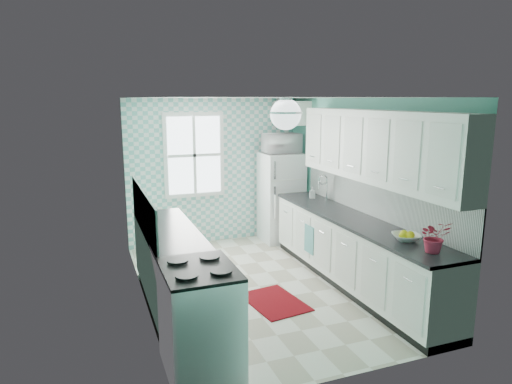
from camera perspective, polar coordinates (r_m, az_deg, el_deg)
name	(u,v)px	position (r m, az deg, el deg)	size (l,w,h in m)	color
floor	(259,287)	(6.31, 0.39, -11.76)	(3.00, 4.40, 0.02)	silver
ceiling	(259,97)	(5.79, 0.42, 11.80)	(3.00, 4.40, 0.02)	white
wall_back	(214,171)	(7.99, -5.32, 2.62)	(3.00, 0.02, 2.50)	#59B09B
wall_front	(352,246)	(4.01, 11.93, -6.67)	(3.00, 0.02, 2.50)	#59B09B
wall_left	(140,205)	(5.57, -14.25, -1.62)	(0.02, 4.40, 2.50)	#59B09B
wall_right	(359,188)	(6.60, 12.72, 0.49)	(0.02, 4.40, 2.50)	#59B09B
accent_wall	(214,171)	(7.97, -5.27, 2.59)	(3.00, 0.01, 2.50)	#70BCB4
window	(194,155)	(7.81, -7.74, 4.58)	(1.04, 0.05, 1.44)	white
backsplash_right	(374,198)	(6.28, 14.52, -0.67)	(0.02, 3.60, 0.51)	white
backsplash_left	(143,211)	(5.51, -13.91, -2.33)	(0.02, 2.15, 0.51)	white
upper_cabinets_right	(376,147)	(5.92, 14.76, 5.51)	(0.33, 3.20, 0.90)	white
upper_cabinet_fridge	(291,113)	(7.99, 4.45, 9.84)	(0.40, 0.74, 0.40)	white
ceiling_light	(286,114)	(5.05, 3.73, 9.69)	(0.34, 0.34, 0.35)	silver
base_cabinets_right	(353,253)	(6.32, 12.02, -7.49)	(0.60, 3.60, 0.90)	white
countertop_right	(353,220)	(6.18, 12.09, -3.39)	(0.63, 3.60, 0.04)	black
base_cabinets_left	(170,268)	(5.77, -10.67, -9.31)	(0.60, 2.15, 0.90)	white
countertop_left	(170,231)	(5.62, -10.70, -4.81)	(0.63, 2.15, 0.04)	black
fridge	(281,197)	(8.06, 3.14, -0.64)	(0.68, 0.68, 1.56)	white
stove	(200,318)	(4.37, -6.99, -15.34)	(0.66, 0.82, 0.99)	silver
sink	(316,202)	(7.10, 7.48, -1.20)	(0.53, 0.45, 0.53)	silver
rug	(275,302)	(5.84, 2.33, -13.54)	(0.61, 0.87, 0.01)	maroon
dish_towel	(309,239)	(6.71, 6.66, -5.90)	(0.02, 0.27, 0.41)	teal
fruit_bowl	(406,237)	(5.36, 18.27, -5.38)	(0.30, 0.30, 0.08)	silver
potted_plant	(435,237)	(5.02, 21.43, -5.20)	(0.30, 0.26, 0.34)	#AE0B18
soap_bottle	(312,193)	(7.27, 7.06, -0.07)	(0.08, 0.08, 0.18)	#87A2BC
microwave	(282,143)	(7.92, 3.22, 6.10)	(0.61, 0.42, 0.34)	white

